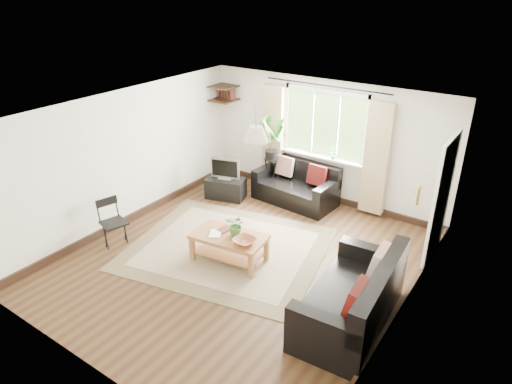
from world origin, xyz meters
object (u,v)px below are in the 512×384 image
Objects in this scene: sofa_right at (350,293)px; folding_chair at (114,224)px; tv_stand at (226,188)px; palm_stand at (271,156)px; coffee_table at (229,248)px; sofa_back at (295,184)px.

sofa_right reaches higher than folding_chair.
sofa_right is 4.11m from tv_stand.
palm_stand is at bearing 31.95° from tv_stand.
coffee_table is 2.68m from palm_stand.
tv_stand is at bearing 6.36° from folding_chair.
sofa_right is at bearing -67.69° from folding_chair.
folding_chair is (-0.41, -2.47, 0.20)m from tv_stand.
coffee_table reaches higher than tv_stand.
palm_stand is 2.05× the size of folding_chair.
coffee_table is at bearing -67.23° from tv_stand.
sofa_right is 4.01m from folding_chair.
sofa_right reaches higher than coffee_table.
sofa_back is 3.52m from folding_chair.
folding_chair is (-1.03, -3.18, -0.42)m from palm_stand.
folding_chair reaches higher than tv_stand.
coffee_table is at bearing -99.79° from sofa_right.
sofa_right is (2.32, -2.64, 0.06)m from sofa_back.
sofa_back is at bearing 94.59° from coffee_table.
tv_stand is (-3.58, 2.01, -0.23)m from sofa_right.
palm_stand is (-0.63, 0.08, 0.45)m from sofa_back.
sofa_back is at bearing -142.16° from sofa_right.
tv_stand is at bearing 129.24° from coffee_table.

